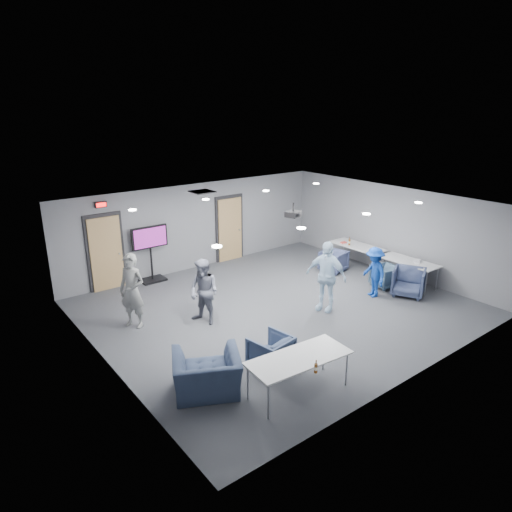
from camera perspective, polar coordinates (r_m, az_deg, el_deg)
floor at (r=11.95m, az=2.86°, el=-6.44°), size 9.00×9.00×0.00m
ceiling at (r=11.08m, az=3.08°, el=6.32°), size 9.00×9.00×0.00m
wall_back at (r=14.57m, az=-7.33°, el=3.72°), size 9.00×0.02×2.70m
wall_front at (r=9.02m, az=19.83°, el=-6.80°), size 9.00×0.02×2.70m
wall_left at (r=9.35m, az=-18.61°, el=-5.76°), size 0.02×8.00×2.70m
wall_right at (r=14.66m, az=16.47°, el=3.19°), size 0.02×8.00×2.70m
door_left at (r=13.41m, az=-18.25°, el=0.35°), size 1.06×0.17×2.24m
door_right at (r=15.23m, az=-3.31°, el=3.39°), size 1.06×0.17×2.24m
exit_sign at (r=13.05m, az=-18.83°, el=6.10°), size 0.32×0.08×0.16m
hvac_diffuser at (r=13.03m, az=-6.76°, el=8.00°), size 0.60×0.60×0.03m
downlights at (r=11.08m, az=3.08°, el=6.24°), size 6.18×3.78×0.02m
person_a at (r=11.02m, az=-15.23°, el=-4.23°), size 0.71×0.78×1.80m
person_b at (r=10.90m, az=-6.52°, el=-4.49°), size 0.83×0.93×1.60m
person_c at (r=11.62m, az=8.73°, el=-2.50°), size 0.80×1.16×1.82m
person_d at (r=12.77m, az=14.55°, el=-1.96°), size 0.80×1.02×1.39m
chair_right_a at (r=14.53m, az=9.63°, el=-0.63°), size 0.87×0.85×0.67m
chair_right_b at (r=13.64m, az=15.85°, el=-2.46°), size 0.81×0.80×0.63m
chair_right_c at (r=13.22m, az=18.52°, el=-3.10°), size 1.13×1.12×0.77m
chair_front_a at (r=9.29m, az=1.84°, el=-11.86°), size 0.84×0.86×0.68m
chair_front_b at (r=8.57m, az=-6.19°, el=-14.49°), size 1.54×1.47×0.78m
table_right_a at (r=14.94m, az=12.58°, el=1.13°), size 0.76×1.82×0.73m
table_right_b at (r=13.87m, az=18.56°, el=-0.77°), size 0.71×1.70×0.73m
table_front_left at (r=8.42m, az=5.40°, el=-12.71°), size 1.99×0.96×0.73m
bottle_front at (r=7.95m, az=7.49°, el=-13.71°), size 0.06×0.06×0.24m
bottle_right at (r=14.88m, az=11.60°, el=1.72°), size 0.07×0.07×0.27m
snack_box at (r=15.07m, az=10.87°, el=1.66°), size 0.20×0.14×0.04m
wrapper at (r=13.85m, az=19.51°, el=-0.57°), size 0.30×0.26×0.06m
tv_stand at (r=13.70m, az=-13.04°, el=0.68°), size 1.09×0.52×1.68m
projector at (r=11.55m, az=4.69°, el=5.28°), size 0.44×0.40×0.36m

